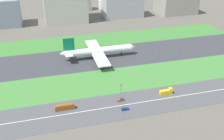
{
  "coord_description": "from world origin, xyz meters",
  "views": [
    {
      "loc": [
        -46.86,
        -204.61,
        95.74
      ],
      "look_at": [
        -0.74,
        -36.5,
        6.0
      ],
      "focal_mm": 43.4,
      "sensor_mm": 36.0,
      "label": 1
    }
  ],
  "objects_px": {
    "fuel_tank_centre": "(105,4)",
    "car_0": "(121,100)",
    "hangar_building": "(64,1)",
    "traffic_light": "(121,88)",
    "fuel_tank_west": "(85,3)",
    "airliner": "(97,51)",
    "car_1": "(125,109)",
    "office_tower": "(123,5)",
    "fuel_tank_east": "(123,2)",
    "truck_0": "(166,92)",
    "cargo_warehouse": "(176,2)",
    "bus_0": "(65,107)"
  },
  "relations": [
    {
      "from": "fuel_tank_centre",
      "to": "car_0",
      "type": "bearing_deg",
      "value": -101.43
    },
    {
      "from": "hangar_building",
      "to": "fuel_tank_centre",
      "type": "relative_size",
      "value": 2.92
    },
    {
      "from": "car_0",
      "to": "hangar_building",
      "type": "distance_m",
      "value": 183.83
    },
    {
      "from": "traffic_light",
      "to": "fuel_tank_west",
      "type": "distance_m",
      "value": 219.66
    },
    {
      "from": "airliner",
      "to": "fuel_tank_centre",
      "type": "xyz_separation_m",
      "value": [
        45.75,
        159.0,
        -0.09
      ]
    },
    {
      "from": "car_1",
      "to": "office_tower",
      "type": "xyz_separation_m",
      "value": [
        58.35,
        192.0,
        13.72
      ]
    },
    {
      "from": "office_tower",
      "to": "fuel_tank_centre",
      "type": "bearing_deg",
      "value": 104.84
    },
    {
      "from": "airliner",
      "to": "fuel_tank_west",
      "type": "xyz_separation_m",
      "value": [
        18.9,
        159.0,
        2.27
      ]
    },
    {
      "from": "office_tower",
      "to": "fuel_tank_east",
      "type": "height_order",
      "value": "office_tower"
    },
    {
      "from": "airliner",
      "to": "truck_0",
      "type": "xyz_separation_m",
      "value": [
        31.11,
        -68.0,
        -4.56
      ]
    },
    {
      "from": "fuel_tank_east",
      "to": "hangar_building",
      "type": "bearing_deg",
      "value": -152.27
    },
    {
      "from": "traffic_light",
      "to": "fuel_tank_west",
      "type": "bearing_deg",
      "value": 85.72
    },
    {
      "from": "hangar_building",
      "to": "cargo_warehouse",
      "type": "xyz_separation_m",
      "value": [
        143.62,
        0.0,
        -10.3
      ]
    },
    {
      "from": "fuel_tank_centre",
      "to": "fuel_tank_east",
      "type": "relative_size",
      "value": 0.74
    },
    {
      "from": "bus_0",
      "to": "traffic_light",
      "type": "height_order",
      "value": "traffic_light"
    },
    {
      "from": "cargo_warehouse",
      "to": "car_0",
      "type": "bearing_deg",
      "value": -125.66
    },
    {
      "from": "car_1",
      "to": "hangar_building",
      "type": "distance_m",
      "value": 193.7
    },
    {
      "from": "car_1",
      "to": "office_tower",
      "type": "height_order",
      "value": "office_tower"
    },
    {
      "from": "car_0",
      "to": "truck_0",
      "type": "height_order",
      "value": "truck_0"
    },
    {
      "from": "airliner",
      "to": "fuel_tank_centre",
      "type": "bearing_deg",
      "value": 73.95
    },
    {
      "from": "traffic_light",
      "to": "fuel_tank_centre",
      "type": "distance_m",
      "value": 223.24
    },
    {
      "from": "cargo_warehouse",
      "to": "airliner",
      "type": "bearing_deg",
      "value": -138.86
    },
    {
      "from": "office_tower",
      "to": "hangar_building",
      "type": "bearing_deg",
      "value": 180.0
    },
    {
      "from": "fuel_tank_centre",
      "to": "car_1",
      "type": "bearing_deg",
      "value": -101.08
    },
    {
      "from": "car_0",
      "to": "car_1",
      "type": "height_order",
      "value": "same"
    },
    {
      "from": "fuel_tank_west",
      "to": "fuel_tank_centre",
      "type": "height_order",
      "value": "fuel_tank_west"
    },
    {
      "from": "car_0",
      "to": "fuel_tank_west",
      "type": "xyz_separation_m",
      "value": [
        19.02,
        227.0,
        7.58
      ]
    },
    {
      "from": "fuel_tank_east",
      "to": "cargo_warehouse",
      "type": "bearing_deg",
      "value": -37.8
    },
    {
      "from": "car_1",
      "to": "fuel_tank_centre",
      "type": "bearing_deg",
      "value": -101.08
    },
    {
      "from": "airliner",
      "to": "bus_0",
      "type": "distance_m",
      "value": 76.69
    },
    {
      "from": "car_0",
      "to": "cargo_warehouse",
      "type": "bearing_deg",
      "value": 54.34
    },
    {
      "from": "car_1",
      "to": "truck_0",
      "type": "distance_m",
      "value": 33.33
    },
    {
      "from": "truck_0",
      "to": "office_tower",
      "type": "xyz_separation_m",
      "value": [
        26.56,
        182.0,
        12.97
      ]
    },
    {
      "from": "car_1",
      "to": "fuel_tank_west",
      "type": "bearing_deg",
      "value": -94.72
    },
    {
      "from": "car_1",
      "to": "hangar_building",
      "type": "relative_size",
      "value": 0.09
    },
    {
      "from": "airliner",
      "to": "fuel_tank_east",
      "type": "height_order",
      "value": "airliner"
    },
    {
      "from": "cargo_warehouse",
      "to": "truck_0",
      "type": "bearing_deg",
      "value": -118.63
    },
    {
      "from": "airliner",
      "to": "traffic_light",
      "type": "relative_size",
      "value": 9.03
    },
    {
      "from": "car_0",
      "to": "hangar_building",
      "type": "relative_size",
      "value": 0.09
    },
    {
      "from": "bus_0",
      "to": "airliner",
      "type": "bearing_deg",
      "value": 62.64
    },
    {
      "from": "car_1",
      "to": "fuel_tank_west",
      "type": "xyz_separation_m",
      "value": [
        19.57,
        237.0,
        7.58
      ]
    },
    {
      "from": "truck_0",
      "to": "fuel_tank_centre",
      "type": "bearing_deg",
      "value": 86.31
    },
    {
      "from": "bus_0",
      "to": "office_tower",
      "type": "xyz_separation_m",
      "value": [
        92.86,
        182.0,
        12.82
      ]
    },
    {
      "from": "traffic_light",
      "to": "cargo_warehouse",
      "type": "bearing_deg",
      "value": 53.67
    },
    {
      "from": "hangar_building",
      "to": "fuel_tank_centre",
      "type": "xyz_separation_m",
      "value": [
        58.89,
        45.0,
        -17.12
      ]
    },
    {
      "from": "truck_0",
      "to": "office_tower",
      "type": "relative_size",
      "value": 0.17
    },
    {
      "from": "truck_0",
      "to": "fuel_tank_east",
      "type": "distance_m",
      "value": 230.8
    },
    {
      "from": "traffic_light",
      "to": "car_1",
      "type": "bearing_deg",
      "value": -100.01
    },
    {
      "from": "car_0",
      "to": "traffic_light",
      "type": "bearing_deg",
      "value": 71.81
    },
    {
      "from": "airliner",
      "to": "office_tower",
      "type": "height_order",
      "value": "office_tower"
    }
  ]
}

